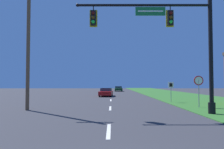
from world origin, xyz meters
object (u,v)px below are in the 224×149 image
object	(u,v)px
signal_mast	(179,40)
route_sign_post	(172,87)
car_ahead	(107,92)
stop_sign	(200,84)
utility_pole_near	(29,35)
far_car	(119,89)

from	to	relation	value
signal_mast	route_sign_post	bearing A→B (deg)	77.92
car_ahead	stop_sign	xyz separation A→B (m)	(7.83, -15.19, 1.26)
stop_sign	utility_pole_near	bearing A→B (deg)	-172.73
signal_mast	route_sign_post	xyz separation A→B (m)	(1.81, 8.45, -3.18)
signal_mast	utility_pole_near	bearing A→B (deg)	168.60
stop_sign	route_sign_post	size ratio (longest dim) A/B	1.23
far_car	route_sign_post	size ratio (longest dim) A/B	2.17
far_car	signal_mast	bearing A→B (deg)	-86.16
car_ahead	far_car	world-z (taller)	same
stop_sign	signal_mast	bearing A→B (deg)	-126.42
far_car	utility_pole_near	bearing A→B (deg)	-101.68
car_ahead	route_sign_post	distance (m)	12.58
route_sign_post	signal_mast	bearing A→B (deg)	-102.08
stop_sign	route_sign_post	bearing A→B (deg)	101.50
signal_mast	stop_sign	distance (m)	5.45
signal_mast	route_sign_post	distance (m)	9.21
stop_sign	car_ahead	bearing A→B (deg)	117.28
stop_sign	utility_pole_near	size ratio (longest dim) A/B	0.24
signal_mast	car_ahead	world-z (taller)	signal_mast
far_car	stop_sign	size ratio (longest dim) A/B	1.76
signal_mast	car_ahead	distance (m)	20.03
car_ahead	utility_pole_near	xyz separation A→B (m)	(-5.24, -16.86, 4.88)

